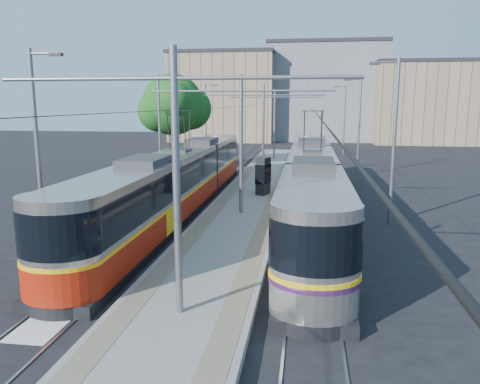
# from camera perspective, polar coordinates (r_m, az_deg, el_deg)

# --- Properties ---
(ground) EXTENTS (160.00, 160.00, 0.00)m
(ground) POSITION_cam_1_polar(r_m,az_deg,el_deg) (16.96, -3.69, -9.58)
(ground) COLOR black
(ground) RESTS_ON ground
(platform) EXTENTS (4.00, 50.00, 0.30)m
(platform) POSITION_cam_1_polar(r_m,az_deg,el_deg) (33.23, 2.31, 0.80)
(platform) COLOR gray
(platform) RESTS_ON ground
(tactile_strip_left) EXTENTS (0.70, 50.00, 0.01)m
(tactile_strip_left) POSITION_cam_1_polar(r_m,az_deg,el_deg) (33.38, -0.17, 1.12)
(tactile_strip_left) COLOR gray
(tactile_strip_left) RESTS_ON platform
(tactile_strip_right) EXTENTS (0.70, 50.00, 0.01)m
(tactile_strip_right) POSITION_cam_1_polar(r_m,az_deg,el_deg) (33.09, 4.81, 1.00)
(tactile_strip_right) COLOR gray
(tactile_strip_right) RESTS_ON platform
(rails) EXTENTS (8.71, 70.00, 0.03)m
(rails) POSITION_cam_1_polar(r_m,az_deg,el_deg) (33.25, 2.31, 0.57)
(rails) COLOR gray
(rails) RESTS_ON ground
(track_arrow) EXTENTS (1.20, 5.00, 0.01)m
(track_arrow) POSITION_cam_1_polar(r_m,az_deg,el_deg) (15.50, -19.53, -12.20)
(track_arrow) COLOR silver
(track_arrow) RESTS_ON ground
(tram_left) EXTENTS (2.43, 27.69, 5.50)m
(tram_left) POSITION_cam_1_polar(r_m,az_deg,el_deg) (26.15, -7.29, 1.47)
(tram_left) COLOR black
(tram_left) RESTS_ON ground
(tram_right) EXTENTS (2.43, 28.23, 5.50)m
(tram_right) POSITION_cam_1_polar(r_m,az_deg,el_deg) (25.37, 8.70, 1.49)
(tram_right) COLOR black
(tram_right) RESTS_ON ground
(catenary) EXTENTS (9.20, 70.00, 7.00)m
(catenary) POSITION_cam_1_polar(r_m,az_deg,el_deg) (29.93, 1.81, 8.13)
(catenary) COLOR slate
(catenary) RESTS_ON platform
(street_lamps) EXTENTS (15.18, 38.22, 8.00)m
(street_lamps) POSITION_cam_1_polar(r_m,az_deg,el_deg) (36.75, 3.00, 8.08)
(street_lamps) COLOR slate
(street_lamps) RESTS_ON ground
(shelter) EXTENTS (0.93, 1.19, 2.30)m
(shelter) POSITION_cam_1_polar(r_m,az_deg,el_deg) (29.06, 2.84, 2.07)
(shelter) COLOR black
(shelter) RESTS_ON platform
(tree) EXTENTS (5.78, 5.35, 8.40)m
(tree) POSITION_cam_1_polar(r_m,az_deg,el_deg) (41.21, -7.64, 10.37)
(tree) COLOR #382314
(tree) RESTS_ON ground
(building_left) EXTENTS (16.32, 12.24, 13.78)m
(building_left) POSITION_cam_1_polar(r_m,az_deg,el_deg) (76.73, -1.87, 11.50)
(building_left) COLOR gray
(building_left) RESTS_ON ground
(building_centre) EXTENTS (18.36, 14.28, 15.32)m
(building_centre) POSITION_cam_1_polar(r_m,az_deg,el_deg) (79.62, 10.31, 11.86)
(building_centre) COLOR gray
(building_centre) RESTS_ON ground
(building_right) EXTENTS (14.28, 10.20, 11.96)m
(building_right) POSITION_cam_1_polar(r_m,az_deg,el_deg) (75.43, 21.28, 10.11)
(building_right) COLOR gray
(building_right) RESTS_ON ground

